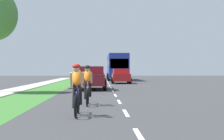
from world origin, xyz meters
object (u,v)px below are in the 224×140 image
Objects in this scene: cyclist_lead at (77,89)px; sedan_red at (121,76)px; cyclist_trailing at (88,85)px; pickup_maroon at (91,78)px; bus_blue at (117,66)px.

cyclist_lead is 0.40× the size of sedan_red.
pickup_maroon is (-0.18, 10.48, 0.02)m from cyclist_trailing.
cyclist_lead is at bearing -90.08° from pickup_maroon.
cyclist_lead is 24.56m from sedan_red.
cyclist_lead is 0.15× the size of bus_blue.
cyclist_trailing is at bearing 86.21° from cyclist_lead.
pickup_maroon is (0.02, 13.51, 0.02)m from cyclist_lead.
bus_blue is (3.00, 22.10, 1.15)m from pickup_maroon.
cyclist_trailing is 0.40× the size of sedan_red.
pickup_maroon is at bearing -97.73° from bus_blue.
bus_blue is at bearing 85.06° from cyclist_trailing.
cyclist_lead and cyclist_trailing have the same top height.
cyclist_lead is 0.34× the size of pickup_maroon.
cyclist_lead is at bearing -96.65° from sedan_red.
pickup_maroon is 1.19× the size of sedan_red.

